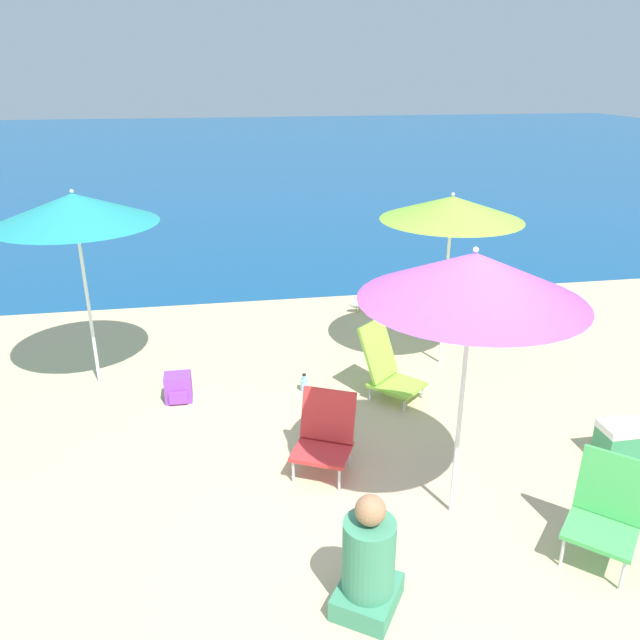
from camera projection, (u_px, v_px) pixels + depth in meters
name	position (u px, v px, depth m)	size (l,w,h in m)	color
ground_plane	(408.00, 526.00, 4.91)	(60.00, 60.00, 0.00)	#D1BA89
sea_water	(240.00, 149.00, 28.07)	(60.00, 40.00, 0.01)	navy
beach_umbrella_purple	(473.00, 277.00, 4.33)	(1.62, 1.62, 2.21)	white
beach_umbrella_teal	(74.00, 209.00, 6.42)	(1.70, 1.70, 2.20)	white
beach_umbrella_lime	(452.00, 208.00, 6.94)	(1.61, 1.61, 2.08)	white
beach_chair_lime	(387.00, 366.00, 6.74)	(0.76, 0.78, 0.82)	silver
beach_chair_green	(607.00, 508.00, 4.49)	(0.68, 0.68, 0.78)	silver
beach_chair_red	(325.00, 433.00, 5.50)	(0.65, 0.66, 0.71)	silver
person_seated_near	(368.00, 564.00, 4.05)	(0.57, 0.58, 0.89)	#3F8C66
backpack_purple	(178.00, 388.00, 6.72)	(0.28, 0.26, 0.31)	purple
water_bottle	(304.00, 384.00, 6.94)	(0.09, 0.09, 0.21)	#8CCCEA
cooler_box	(620.00, 441.00, 5.72)	(0.39, 0.29, 0.35)	#338C59
seagull	(359.00, 304.00, 9.16)	(0.27, 0.11, 0.23)	gold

